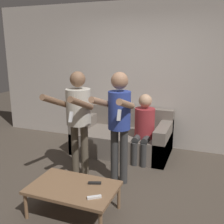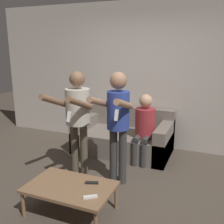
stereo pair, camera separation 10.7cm
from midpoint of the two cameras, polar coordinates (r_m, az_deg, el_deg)
The scene contains 9 objects.
ground_plane at distance 3.67m, azimuth -0.70°, elevation -16.86°, with size 14.00×14.00×0.00m, color #4C4238.
wall_back at distance 4.99m, azimuth 7.97°, elevation 7.79°, with size 6.40×0.06×2.70m.
couch at distance 4.83m, azimuth 3.24°, elevation -5.61°, with size 1.69×0.96×0.77m.
person_standing_left at distance 3.75m, azimuth -6.76°, elevation -0.01°, with size 0.47×0.78×1.55m.
person_standing_right at distance 3.51m, azimuth 2.11°, elevation -1.00°, with size 0.42×0.69×1.57m.
person_seated at distance 4.39m, azimuth 7.72°, elevation -2.88°, with size 0.33×0.54×1.13m.
coffee_table at distance 3.14m, azimuth -8.06°, elevation -16.10°, with size 0.99×0.63×0.35m.
remote_near at distance 2.88m, azimuth -3.63°, elevation -17.96°, with size 0.14×0.12×0.02m.
remote_far at distance 3.13m, azimuth -3.41°, elevation -15.11°, with size 0.15×0.08×0.02m.
Camera 2 is at (1.29, -2.87, 1.88)m, focal length 42.00 mm.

